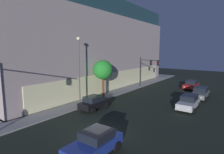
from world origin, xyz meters
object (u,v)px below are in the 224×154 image
traffic_light_far_corner (148,66)px  sidewalk_tree (103,70)px  car_grey (200,93)px  car_red (191,85)px  modern_building (61,46)px  car_black (94,102)px  car_silver (189,102)px  street_lamp_sidewalk (79,63)px  car_blue (95,143)px

traffic_light_far_corner → sidewalk_tree: bearing=169.2°
traffic_light_far_corner → car_grey: (-2.77, -9.86, -3.21)m
traffic_light_far_corner → car_red: (3.78, -7.08, -3.30)m
modern_building → sidewalk_tree: size_ratio=7.05×
car_black → car_red: car_black is taller
sidewalk_tree → car_red: bearing=-32.1°
car_silver → sidewalk_tree: bearing=99.9°
street_lamp_sidewalk → car_black: size_ratio=2.07×
car_black → car_silver: car_silver is taller
car_blue → traffic_light_far_corner: bearing=17.3°
car_blue → car_silver: (14.30, -2.52, -0.00)m
car_black → traffic_light_far_corner: bearing=2.2°
car_red → modern_building: bearing=108.6°
modern_building → car_grey: modern_building is taller
street_lamp_sidewalk → car_red: street_lamp_sidewalk is taller
modern_building → car_grey: 29.84m
street_lamp_sidewalk → car_black: bearing=-94.5°
modern_building → car_blue: (-18.03, -26.21, -7.14)m
street_lamp_sidewalk → car_red: (19.30, -9.21, -4.70)m
car_grey → traffic_light_far_corner: bearing=74.3°
street_lamp_sidewalk → sidewalk_tree: size_ratio=1.56×
car_blue → modern_building: bearing=55.5°
car_grey → street_lamp_sidewalk: bearing=136.7°
modern_building → car_grey: bearing=-85.6°
car_blue → car_grey: size_ratio=0.94×
street_lamp_sidewalk → car_red: bearing=-25.5°
traffic_light_far_corner → car_silver: bearing=-132.0°
modern_building → car_blue: bearing=-124.5°
sidewalk_tree → car_blue: 15.69m
traffic_light_far_corner → car_grey: bearing=-105.7°
modern_building → car_black: modern_building is taller
car_blue → car_grey: bearing=-7.5°
traffic_light_far_corner → car_red: bearing=-61.9°
traffic_light_far_corner → car_blue: 24.35m
modern_building → street_lamp_sidewalk: (-10.51, -16.89, -2.51)m
sidewalk_tree → car_red: sidewalk_tree is taller
car_red → car_grey: bearing=-157.0°
car_blue → car_black: size_ratio=1.03×
modern_building → car_grey: (2.24, -28.89, -7.12)m
car_blue → car_black: 9.84m
car_black → car_blue: bearing=-138.0°
street_lamp_sidewalk → car_black: (-0.21, -2.73, -4.64)m
modern_building → car_black: 23.47m
traffic_light_far_corner → sidewalk_tree: (-10.80, 2.06, 0.08)m
car_blue → car_silver: bearing=-10.0°
car_blue → car_black: (7.31, 6.59, -0.01)m
modern_building → car_red: bearing=-71.4°
modern_building → traffic_light_far_corner: 20.06m
traffic_light_far_corner → modern_building: bearing=104.8°
car_black → car_red: 20.56m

